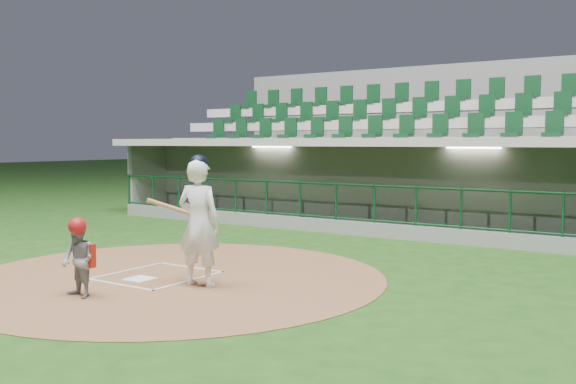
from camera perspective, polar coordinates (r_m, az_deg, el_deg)
name	(u,v)px	position (r m, az deg, el deg)	size (l,w,h in m)	color
ground	(170,273)	(11.55, -10.49, -7.12)	(120.00, 120.00, 0.00)	#1A4012
dirt_circle	(174,277)	(11.20, -10.09, -7.44)	(7.20, 7.20, 0.01)	brown
home_plate	(140,279)	(11.06, -13.03, -7.55)	(0.43, 0.43, 0.02)	white
batter_box_chalk	(157,275)	(11.33, -11.55, -7.26)	(1.55, 1.80, 0.01)	white
dugout_structure	(374,191)	(17.76, 7.65, 0.07)	(16.40, 3.70, 3.00)	slate
seating_deck	(413,170)	(20.61, 11.05, 1.92)	(17.00, 6.72, 5.15)	slate
batter	(199,221)	(10.25, -7.93, -2.60)	(0.94, 0.95, 2.09)	white
catcher	(78,258)	(9.97, -18.13, -5.59)	(0.58, 0.48, 1.19)	gray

